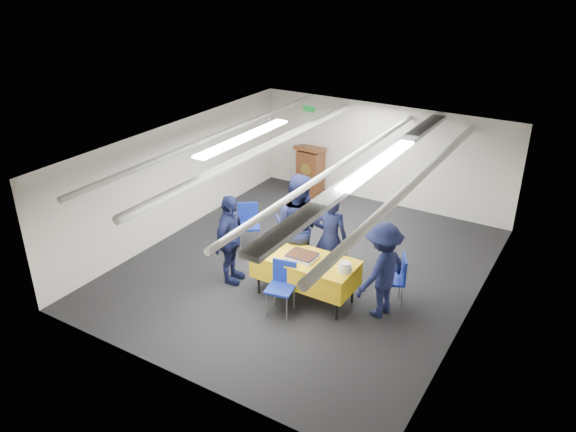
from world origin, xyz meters
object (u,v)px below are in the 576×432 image
object	(u,v)px
serving_table	(305,269)
podium	(310,170)
sailor_a	(330,238)
chair_left	(248,220)
sheet_cake	(302,256)
chair_right	(397,275)
sailor_c	(230,240)
sailor_d	(382,270)
sailor_b	(298,226)
chair_near	(282,282)

from	to	relation	value
serving_table	podium	bearing A→B (deg)	118.09
sailor_a	chair_left	bearing A→B (deg)	-25.38
sheet_cake	chair_right	xyz separation A→B (m)	(1.39, 0.68, -0.28)
sailor_c	sailor_d	size ratio (longest dim) A/B	1.02
serving_table	sheet_cake	world-z (taller)	sheet_cake
sailor_b	sailor_c	size ratio (longest dim) A/B	1.19
serving_table	chair_left	size ratio (longest dim) A/B	1.98
serving_table	chair_near	xyz separation A→B (m)	(-0.14, -0.49, -0.03)
podium	sailor_c	bearing A→B (deg)	-79.98
serving_table	sailor_a	bearing A→B (deg)	83.69
chair_left	sailor_d	xyz separation A→B (m)	(3.14, -0.84, 0.27)
sheet_cake	sailor_d	world-z (taller)	sailor_d
serving_table	chair_right	world-z (taller)	chair_right
chair_near	sailor_d	distance (m)	1.59
sailor_b	serving_table	bearing A→B (deg)	125.93
chair_near	sailor_c	world-z (taller)	sailor_c
chair_near	chair_right	world-z (taller)	same
sailor_c	chair_right	bearing A→B (deg)	-82.96
chair_right	sailor_d	bearing A→B (deg)	-105.29
sheet_cake	sailor_d	size ratio (longest dim) A/B	0.31
sheet_cake	sailor_c	size ratio (longest dim) A/B	0.30
chair_right	sheet_cake	bearing A→B (deg)	-153.82
sheet_cake	sailor_d	xyz separation A→B (m)	(1.28, 0.28, -0.01)
chair_near	chair_left	distance (m)	2.36
sailor_c	sailor_d	xyz separation A→B (m)	(2.62, 0.44, -0.02)
podium	chair_near	xyz separation A→B (m)	(1.98, -4.46, -0.08)
sailor_b	sailor_d	distance (m)	1.78
serving_table	sailor_b	distance (m)	0.88
chair_right	sailor_c	distance (m)	2.87
serving_table	sailor_d	world-z (taller)	sailor_d
chair_right	sailor_b	world-z (taller)	sailor_b
podium	sailor_a	xyz separation A→B (m)	(2.20, -3.25, 0.22)
chair_left	sailor_c	size ratio (longest dim) A/B	0.53
sailor_a	sailor_d	distance (m)	1.25
serving_table	chair_near	distance (m)	0.51
chair_left	sailor_a	world-z (taller)	sailor_a
chair_near	sailor_c	xyz separation A→B (m)	(-1.24, 0.30, 0.28)
chair_near	sailor_d	size ratio (longest dim) A/B	0.55
sailor_a	sailor_c	distance (m)	1.72
podium	chair_left	xyz separation A→B (m)	(0.22, -2.88, -0.08)
serving_table	sailor_d	size ratio (longest dim) A/B	1.08
sailor_b	podium	bearing A→B (deg)	-67.69
serving_table	chair_left	bearing A→B (deg)	150.34
serving_table	sheet_cake	size ratio (longest dim) A/B	3.54
chair_right	sailor_d	size ratio (longest dim) A/B	0.55
sheet_cake	serving_table	bearing A→B (deg)	42.52
sheet_cake	chair_right	bearing A→B (deg)	26.18
chair_near	sailor_a	bearing A→B (deg)	79.63
serving_table	sailor_b	bearing A→B (deg)	129.38
sailor_c	sailor_d	world-z (taller)	sailor_c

